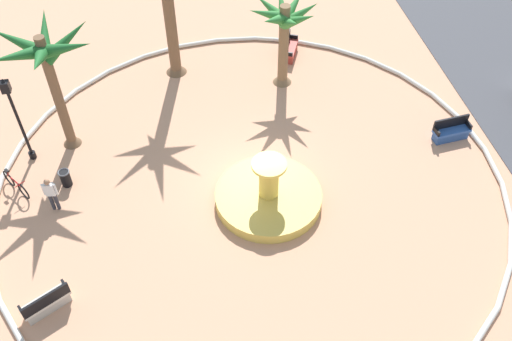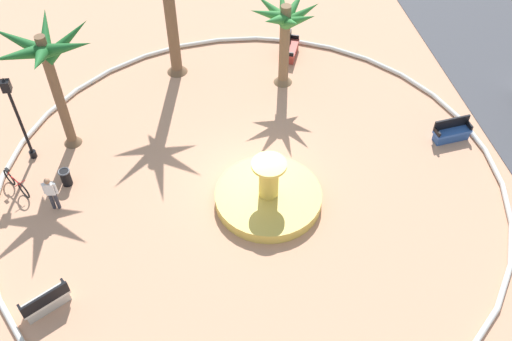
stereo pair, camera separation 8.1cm
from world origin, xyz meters
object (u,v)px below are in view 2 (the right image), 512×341
at_px(palm_tree_mid_plaza, 47,60).
at_px(bicycle_red_frame, 16,183).
at_px(trash_bin, 66,177).
at_px(bench_north, 451,133).
at_px(person_cyclist_helmet, 51,192).
at_px(bench_west, 46,302).
at_px(bench_east, 291,50).
at_px(fountain, 268,196).
at_px(palm_tree_near_fountain, 285,24).
at_px(lamppost, 17,113).

relative_size(palm_tree_mid_plaza, bicycle_red_frame, 3.98).
bearing_deg(trash_bin, bench_north, 89.31).
xyz_separation_m(trash_bin, person_cyclist_helmet, (1.18, -0.35, 0.51)).
xyz_separation_m(palm_tree_mid_plaza, bench_west, (7.83, -0.49, -3.90)).
distance_m(palm_tree_mid_plaza, bench_east, 11.96).
bearing_deg(fountain, bicycle_red_frame, -103.38).
bearing_deg(bench_west, bicycle_red_frame, -164.79).
height_order(fountain, palm_tree_near_fountain, palm_tree_near_fountain).
relative_size(trash_bin, person_cyclist_helmet, 0.46).
relative_size(bench_west, person_cyclist_helmet, 1.02).
xyz_separation_m(lamppost, bicycle_red_frame, (1.79, -0.41, -1.99)).
distance_m(bench_north, bicycle_red_frame, 17.71).
bearing_deg(bench_north, palm_tree_near_fountain, -129.12).
bearing_deg(bench_west, bench_east, 138.72).
xyz_separation_m(palm_tree_near_fountain, palm_tree_mid_plaza, (2.52, -9.54, 1.10)).
bearing_deg(bicycle_red_frame, lamppost, 166.98).
distance_m(bench_north, trash_bin, 15.84).
bearing_deg(bench_east, bench_west, -41.28).
relative_size(bench_east, bicycle_red_frame, 1.20).
xyz_separation_m(bench_west, person_cyclist_helmet, (-4.34, 0.02, 0.55)).
height_order(fountain, trash_bin, fountain).
height_order(fountain, bench_north, fountain).
bearing_deg(bench_west, trash_bin, 176.21).
distance_m(palm_tree_mid_plaza, bench_north, 16.39).
bearing_deg(palm_tree_mid_plaza, trash_bin, -3.00).
xyz_separation_m(fountain, trash_bin, (-2.26, -7.61, 0.08)).
xyz_separation_m(palm_tree_mid_plaza, bench_east, (-4.53, 10.36, -3.90)).
bearing_deg(palm_tree_mid_plaza, palm_tree_near_fountain, 104.79).
bearing_deg(trash_bin, palm_tree_mid_plaza, 177.00).
bearing_deg(bicycle_red_frame, bench_west, 15.21).
xyz_separation_m(palm_tree_near_fountain, bicycle_red_frame, (4.84, -11.53, -2.76)).
height_order(bench_west, lamppost, lamppost).
bearing_deg(lamppost, trash_bin, 39.15).
relative_size(fountain, palm_tree_mid_plaza, 0.74).
xyz_separation_m(palm_tree_mid_plaza, trash_bin, (2.31, -0.12, -3.86)).
xyz_separation_m(bench_east, bench_west, (12.36, -10.85, 0.00)).
distance_m(bench_west, bench_north, 17.06).
height_order(bench_east, bench_north, same).
bearing_deg(palm_tree_near_fountain, bicycle_red_frame, -67.23).
distance_m(bench_north, person_cyclist_helmet, 16.23).
height_order(fountain, palm_tree_mid_plaza, palm_tree_mid_plaza).
xyz_separation_m(bench_west, lamppost, (-7.29, -1.08, 2.02)).
bearing_deg(person_cyclist_helmet, bicycle_red_frame, -127.73).
bearing_deg(person_cyclist_helmet, fountain, 82.27).
distance_m(bench_east, bench_north, 8.84).
xyz_separation_m(bench_west, bicycle_red_frame, (-5.51, -1.50, 0.04)).
xyz_separation_m(bench_west, bench_north, (-5.32, 16.21, 0.00)).
bearing_deg(palm_tree_near_fountain, bench_west, -44.11).
xyz_separation_m(bench_north, trash_bin, (-0.19, -15.84, 0.04)).
relative_size(bench_east, lamppost, 0.41).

